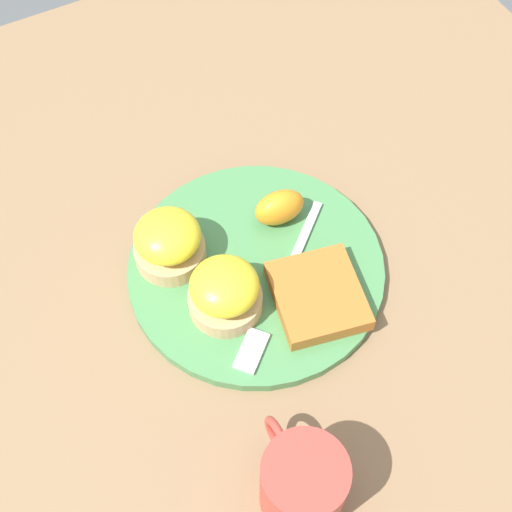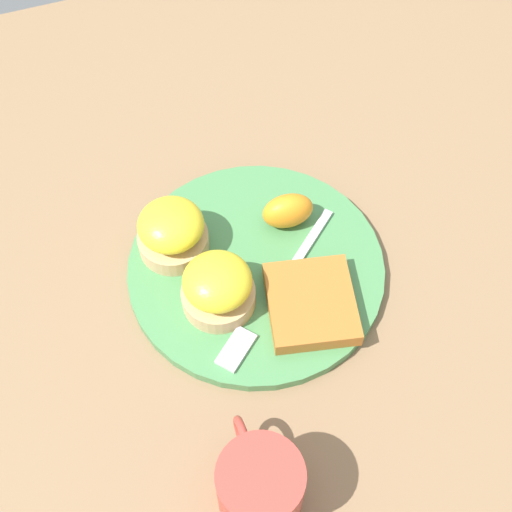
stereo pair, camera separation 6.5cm
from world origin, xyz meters
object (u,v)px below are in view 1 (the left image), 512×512
(fork, at_px, (277,291))
(sandwich_benedict_right, at_px, (225,292))
(sandwich_benedict_left, at_px, (168,242))
(hashbrown_patty, at_px, (318,296))
(cup, at_px, (302,483))
(orange_wedge, at_px, (279,207))

(fork, bearing_deg, sandwich_benedict_right, 78.71)
(sandwich_benedict_left, bearing_deg, sandwich_benedict_right, -162.88)
(sandwich_benedict_left, height_order, sandwich_benedict_right, same)
(sandwich_benedict_left, distance_m, hashbrown_patty, 0.17)
(sandwich_benedict_right, bearing_deg, hashbrown_patty, -113.88)
(sandwich_benedict_left, distance_m, cup, 0.30)
(sandwich_benedict_left, relative_size, sandwich_benedict_right, 1.00)
(sandwich_benedict_right, xyz_separation_m, hashbrown_patty, (-0.04, -0.09, -0.02))
(sandwich_benedict_left, bearing_deg, cup, 179.75)
(orange_wedge, distance_m, cup, 0.32)
(sandwich_benedict_right, distance_m, orange_wedge, 0.13)
(cup, bearing_deg, orange_wedge, -25.41)
(hashbrown_patty, distance_m, orange_wedge, 0.12)
(sandwich_benedict_left, distance_m, fork, 0.13)
(hashbrown_patty, relative_size, cup, 0.95)
(hashbrown_patty, xyz_separation_m, orange_wedge, (0.12, -0.02, 0.01))
(sandwich_benedict_right, bearing_deg, sandwich_benedict_left, 17.12)
(sandwich_benedict_left, distance_m, orange_wedge, 0.14)
(sandwich_benedict_right, relative_size, cup, 0.74)
(hashbrown_patty, xyz_separation_m, fork, (0.03, 0.03, -0.01))
(orange_wedge, height_order, cup, cup)
(orange_wedge, bearing_deg, hashbrown_patty, 171.93)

